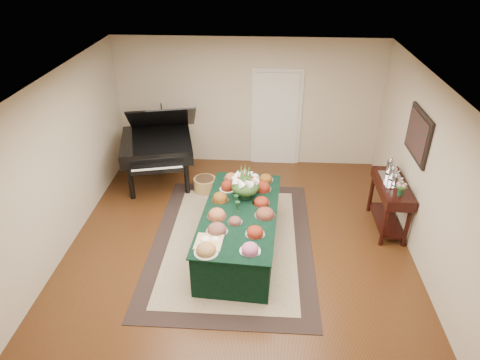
# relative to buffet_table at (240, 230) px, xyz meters

# --- Properties ---
(ground) EXTENTS (6.00, 6.00, 0.00)m
(ground) POSITION_rel_buffet_table_xyz_m (-0.03, 0.10, -0.36)
(ground) COLOR black
(ground) RESTS_ON ground
(area_rug) EXTENTS (2.60, 3.65, 0.01)m
(area_rug) POSITION_rel_buffet_table_xyz_m (-0.14, 0.16, -0.36)
(area_rug) COLOR black
(area_rug) RESTS_ON ground
(kitchen_doorway) EXTENTS (1.05, 0.07, 2.10)m
(kitchen_doorway) POSITION_rel_buffet_table_xyz_m (0.57, 3.07, 0.66)
(kitchen_doorway) COLOR silver
(kitchen_doorway) RESTS_ON ground
(buffet_table) EXTENTS (1.29, 2.47, 0.72)m
(buffet_table) POSITION_rel_buffet_table_xyz_m (0.00, 0.00, 0.00)
(buffet_table) COLOR black
(buffet_table) RESTS_ON ground
(food_platters) EXTENTS (1.10, 2.30, 0.12)m
(food_platters) POSITION_rel_buffet_table_xyz_m (-0.01, 0.03, 0.41)
(food_platters) COLOR silver
(food_platters) RESTS_ON buffet_table
(cutting_board) EXTENTS (0.39, 0.39, 0.10)m
(cutting_board) POSITION_rel_buffet_table_xyz_m (-0.38, -0.78, 0.39)
(cutting_board) COLOR tan
(cutting_board) RESTS_ON buffet_table
(green_goblets) EXTENTS (0.11, 0.26, 0.18)m
(green_goblets) POSITION_rel_buffet_table_xyz_m (-0.06, 0.09, 0.45)
(green_goblets) COLOR #15351D
(green_goblets) RESTS_ON buffet_table
(floral_centerpiece) EXTENTS (0.47, 0.47, 0.47)m
(floral_centerpiece) POSITION_rel_buffet_table_xyz_m (0.06, 0.41, 0.63)
(floral_centerpiece) COLOR #15351D
(floral_centerpiece) RESTS_ON buffet_table
(grand_piano) EXTENTS (1.67, 1.86, 1.68)m
(grand_piano) POSITION_rel_buffet_table_xyz_m (-1.76, 2.06, 0.47)
(grand_piano) COLOR black
(grand_piano) RESTS_ON ground
(wicker_basket) EXTENTS (0.44, 0.44, 0.27)m
(wicker_basket) POSITION_rel_buffet_table_xyz_m (-0.80, 1.75, -0.23)
(wicker_basket) COLOR olive
(wicker_basket) RESTS_ON ground
(mahogany_sideboard) EXTENTS (0.45, 1.19, 0.89)m
(mahogany_sideboard) POSITION_rel_buffet_table_xyz_m (2.47, 0.74, 0.32)
(mahogany_sideboard) COLOR black
(mahogany_sideboard) RESTS_ON ground
(tea_service) EXTENTS (0.34, 0.58, 0.30)m
(tea_service) POSITION_rel_buffet_table_xyz_m (2.47, 0.87, 0.64)
(tea_service) COLOR silver
(tea_service) RESTS_ON mahogany_sideboard
(pink_bouquet) EXTENTS (0.19, 0.19, 0.24)m
(pink_bouquet) POSITION_rel_buffet_table_xyz_m (2.47, 0.36, 0.68)
(pink_bouquet) COLOR #15351D
(pink_bouquet) RESTS_ON mahogany_sideboard
(wall_painting) EXTENTS (0.05, 0.95, 0.75)m
(wall_painting) POSITION_rel_buffet_table_xyz_m (2.69, 0.74, 1.39)
(wall_painting) COLOR black
(wall_painting) RESTS_ON ground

